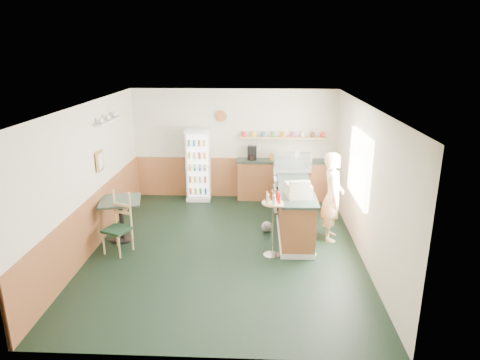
# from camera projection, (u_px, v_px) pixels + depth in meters

# --- Properties ---
(ground) EXTENTS (6.00, 6.00, 0.00)m
(ground) POSITION_uv_depth(u_px,v_px,m) (225.00, 248.00, 8.12)
(ground) COLOR black
(ground) RESTS_ON ground
(room_envelope) EXTENTS (5.04, 6.02, 2.72)m
(room_envelope) POSITION_uv_depth(u_px,v_px,m) (216.00, 161.00, 8.38)
(room_envelope) COLOR beige
(room_envelope) RESTS_ON ground
(service_counter) EXTENTS (0.68, 3.01, 1.01)m
(service_counter) POSITION_uv_depth(u_px,v_px,m) (293.00, 206.00, 8.95)
(service_counter) COLOR #A45F34
(service_counter) RESTS_ON ground
(back_counter) EXTENTS (2.24, 0.42, 1.69)m
(back_counter) POSITION_uv_depth(u_px,v_px,m) (282.00, 178.00, 10.58)
(back_counter) COLOR #A45F34
(back_counter) RESTS_ON ground
(drinks_fridge) EXTENTS (0.59, 0.52, 1.77)m
(drinks_fridge) POSITION_uv_depth(u_px,v_px,m) (199.00, 165.00, 10.51)
(drinks_fridge) COLOR white
(drinks_fridge) RESTS_ON ground
(display_case) EXTENTS (0.82, 0.43, 0.46)m
(display_case) POSITION_uv_depth(u_px,v_px,m) (292.00, 162.00, 9.34)
(display_case) COLOR silver
(display_case) RESTS_ON service_counter
(cash_register) EXTENTS (0.49, 0.51, 0.24)m
(cash_register) POSITION_uv_depth(u_px,v_px,m) (298.00, 190.00, 7.86)
(cash_register) COLOR beige
(cash_register) RESTS_ON service_counter
(shopkeeper) EXTENTS (0.49, 0.63, 1.76)m
(shopkeeper) POSITION_uv_depth(u_px,v_px,m) (332.00, 197.00, 8.27)
(shopkeeper) COLOR tan
(shopkeeper) RESTS_ON ground
(condiment_stand) EXTENTS (0.39, 0.39, 1.21)m
(condiment_stand) POSITION_uv_depth(u_px,v_px,m) (272.00, 216.00, 7.60)
(condiment_stand) COLOR silver
(condiment_stand) RESTS_ON ground
(newspaper_rack) EXTENTS (0.09, 0.48, 0.75)m
(newspaper_rack) POSITION_uv_depth(u_px,v_px,m) (276.00, 195.00, 9.22)
(newspaper_rack) COLOR black
(newspaper_rack) RESTS_ON ground
(cafe_table) EXTENTS (0.92, 0.92, 0.84)m
(cafe_table) POSITION_uv_depth(u_px,v_px,m) (121.00, 212.00, 8.29)
(cafe_table) COLOR black
(cafe_table) RESTS_ON ground
(cafe_chair) EXTENTS (0.55, 0.56, 1.14)m
(cafe_chair) POSITION_uv_depth(u_px,v_px,m) (118.00, 221.00, 7.87)
(cafe_chair) COLOR black
(cafe_chair) RESTS_ON ground
(dog_doorstop) EXTENTS (0.22, 0.29, 0.27)m
(dog_doorstop) POSITION_uv_depth(u_px,v_px,m) (267.00, 226.00, 8.78)
(dog_doorstop) COLOR gray
(dog_doorstop) RESTS_ON ground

